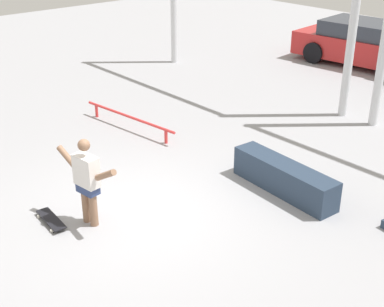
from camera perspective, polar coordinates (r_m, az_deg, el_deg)
ground_plane at (r=8.93m, az=-5.76°, el=-6.35°), size 36.00×36.00×0.00m
skateboarder at (r=8.40m, az=-11.13°, el=-2.69°), size 1.37×0.27×1.46m
skateboard at (r=8.89m, az=-14.80°, el=-6.81°), size 0.78×0.30×0.08m
grind_box at (r=9.53m, az=9.78°, el=-2.56°), size 2.16×0.63×0.55m
grind_rail at (r=12.11m, az=-6.73°, el=3.78°), size 2.82×0.39×0.33m
parked_car_red at (r=17.82m, az=18.26°, el=10.99°), size 4.69×2.30×1.35m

